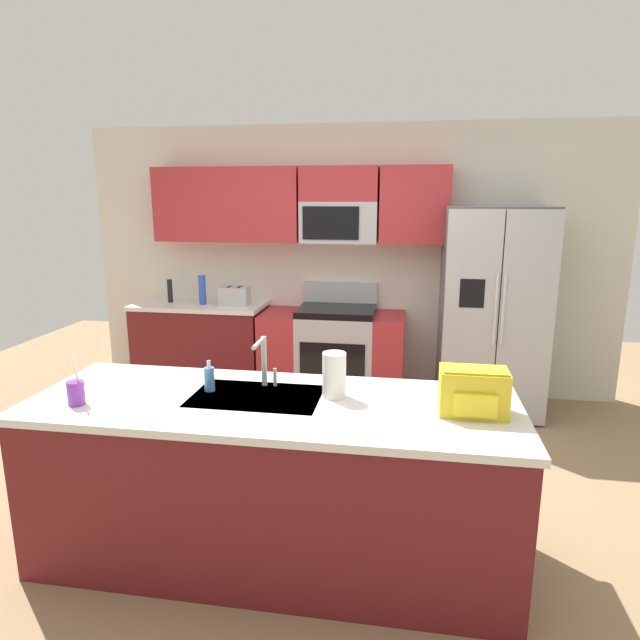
# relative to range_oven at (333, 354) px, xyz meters

# --- Properties ---
(ground_plane) EXTENTS (9.00, 9.00, 0.00)m
(ground_plane) POSITION_rel_range_oven_xyz_m (0.09, -1.80, -0.44)
(ground_plane) COLOR #997A56
(ground_plane) RESTS_ON ground
(kitchen_wall_unit) EXTENTS (5.20, 0.43, 2.60)m
(kitchen_wall_unit) POSITION_rel_range_oven_xyz_m (-0.05, 0.28, 1.03)
(kitchen_wall_unit) COLOR silver
(kitchen_wall_unit) RESTS_ON ground
(back_counter) EXTENTS (1.28, 0.63, 0.90)m
(back_counter) POSITION_rel_range_oven_xyz_m (-1.33, -0.00, 0.01)
(back_counter) COLOR maroon
(back_counter) RESTS_ON ground
(range_oven) EXTENTS (1.36, 0.61, 1.10)m
(range_oven) POSITION_rel_range_oven_xyz_m (0.00, 0.00, 0.00)
(range_oven) COLOR #B7BABF
(range_oven) RESTS_ON ground
(refrigerator) EXTENTS (0.90, 0.76, 1.85)m
(refrigerator) POSITION_rel_range_oven_xyz_m (1.45, -0.07, 0.48)
(refrigerator) COLOR #4C4F54
(refrigerator) RESTS_ON ground
(island_counter) EXTENTS (2.53, 0.91, 0.90)m
(island_counter) POSITION_rel_range_oven_xyz_m (0.03, -2.44, 0.01)
(island_counter) COLOR maroon
(island_counter) RESTS_ON ground
(toaster) EXTENTS (0.28, 0.16, 0.18)m
(toaster) POSITION_rel_range_oven_xyz_m (-0.95, -0.05, 0.55)
(toaster) COLOR #B7BABF
(toaster) RESTS_ON back_counter
(pepper_mill) EXTENTS (0.05, 0.05, 0.23)m
(pepper_mill) POSITION_rel_range_oven_xyz_m (-1.63, -0.00, 0.57)
(pepper_mill) COLOR black
(pepper_mill) RESTS_ON back_counter
(bottle_blue) EXTENTS (0.07, 0.07, 0.29)m
(bottle_blue) POSITION_rel_range_oven_xyz_m (-1.27, -0.06, 0.60)
(bottle_blue) COLOR blue
(bottle_blue) RESTS_ON back_counter
(sink_faucet) EXTENTS (0.09, 0.21, 0.28)m
(sink_faucet) POSITION_rel_range_oven_xyz_m (-0.06, -2.25, 0.62)
(sink_faucet) COLOR #B7BABF
(sink_faucet) RESTS_ON island_counter
(drink_cup_purple) EXTENTS (0.08, 0.08, 0.24)m
(drink_cup_purple) POSITION_rel_range_oven_xyz_m (-0.93, -2.66, 0.52)
(drink_cup_purple) COLOR purple
(drink_cup_purple) RESTS_ON island_counter
(soap_dispenser) EXTENTS (0.06, 0.06, 0.17)m
(soap_dispenser) POSITION_rel_range_oven_xyz_m (-0.34, -2.35, 0.53)
(soap_dispenser) COLOR #4C8CD8
(soap_dispenser) RESTS_ON island_counter
(paper_towel_roll) EXTENTS (0.12, 0.12, 0.24)m
(paper_towel_roll) POSITION_rel_range_oven_xyz_m (0.34, -2.34, 0.58)
(paper_towel_roll) COLOR white
(paper_towel_roll) RESTS_ON island_counter
(backpack) EXTENTS (0.32, 0.22, 0.23)m
(backpack) POSITION_rel_range_oven_xyz_m (1.03, -2.45, 0.57)
(backpack) COLOR yellow
(backpack) RESTS_ON island_counter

